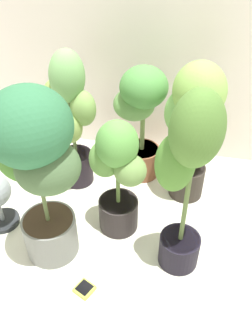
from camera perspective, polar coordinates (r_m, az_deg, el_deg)
name	(u,v)px	position (r m, az deg, el deg)	size (l,w,h in m)	color
ground_plane	(118,237)	(1.90, -1.31, -11.20)	(8.00, 8.00, 0.00)	silver
potted_plant_back_right	(192,119)	(1.87, 10.85, 7.92)	(0.36, 0.35, 0.83)	#302923
potted_plant_center	(117,174)	(1.70, -1.45, -1.04)	(0.33, 0.29, 0.66)	#2B2425
potted_plant_back_center	(140,114)	(2.05, 2.38, 8.81)	(0.39, 0.34, 0.73)	brown
potted_plant_back_left	(71,116)	(1.98, -9.00, 8.38)	(0.36, 0.27, 0.85)	black
potted_plant_front_right	(186,173)	(1.42, 9.87, -0.76)	(0.32, 0.29, 0.94)	black
potted_plant_front_left	(36,162)	(1.50, -14.48, 0.93)	(0.46, 0.45, 0.91)	gray
hygrometer_box	(84,289)	(1.71, -6.83, -19.12)	(0.11, 0.11, 0.03)	#C5D148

